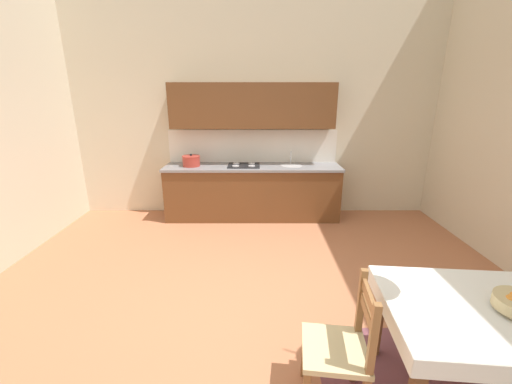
% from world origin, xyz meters
% --- Properties ---
extents(ground_plane, '(6.62, 6.19, 0.10)m').
position_xyz_m(ground_plane, '(0.00, 0.00, -0.05)').
color(ground_plane, '#B7704C').
extents(wall_back, '(6.62, 0.12, 4.25)m').
position_xyz_m(wall_back, '(0.00, 2.86, 2.12)').
color(wall_back, beige).
rests_on(wall_back, ground_plane).
extents(kitchen_cabinetry, '(2.89, 0.63, 2.20)m').
position_xyz_m(kitchen_cabinetry, '(-0.04, 2.52, 0.86)').
color(kitchen_cabinetry, brown).
rests_on(kitchen_cabinetry, ground_plane).
extents(dining_table, '(1.46, 1.04, 0.75)m').
position_xyz_m(dining_table, '(1.56, -0.94, 0.62)').
color(dining_table, brown).
rests_on(dining_table, ground_plane).
extents(dining_chair_tv_side, '(0.47, 0.47, 0.93)m').
position_xyz_m(dining_chair_tv_side, '(0.58, -0.94, 0.44)').
color(dining_chair_tv_side, '#D1BC89').
rests_on(dining_chair_tv_side, ground_plane).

